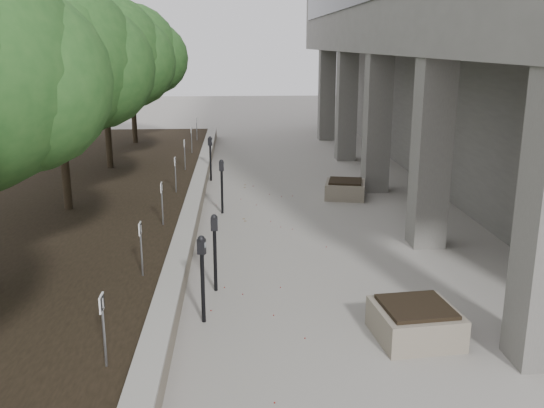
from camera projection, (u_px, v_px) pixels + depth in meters
name	position (u px, v px, depth m)	size (l,w,h in m)	color
retaining_wall	(195.00, 202.00, 15.67)	(0.39, 26.00, 0.50)	gray
planting_bed	(52.00, 206.00, 15.47)	(7.00, 26.00, 0.40)	black
crabapple_tree_3	(58.00, 95.00, 13.79)	(4.60, 4.00, 5.44)	#23501E
crabapple_tree_4	(104.00, 82.00, 18.61)	(4.60, 4.00, 5.44)	#23501E
crabapple_tree_5	(131.00, 74.00, 23.43)	(4.60, 4.00, 5.44)	#23501E
parking_sign_2	(104.00, 331.00, 7.28)	(0.04, 0.22, 0.96)	black
parking_sign_3	(141.00, 249.00, 10.17)	(0.04, 0.22, 0.96)	black
parking_sign_4	(162.00, 204.00, 13.07)	(0.04, 0.22, 0.96)	black
parking_sign_5	(176.00, 175.00, 15.96)	(0.04, 0.22, 0.96)	black
parking_sign_6	(185.00, 155.00, 18.85)	(0.04, 0.22, 0.96)	black
parking_sign_7	(192.00, 140.00, 21.74)	(0.04, 0.22, 0.96)	black
parking_sign_8	(197.00, 129.00, 24.64)	(0.04, 0.22, 0.96)	black
parking_meter_2	(203.00, 279.00, 9.29)	(0.14, 0.10, 1.44)	black
parking_meter_3	(215.00, 253.00, 10.50)	(0.14, 0.10, 1.42)	black
parking_meter_4	(222.00, 187.00, 15.36)	(0.14, 0.10, 1.43)	black
parking_meter_5	(210.00, 159.00, 19.06)	(0.14, 0.10, 1.44)	black
planter_front	(415.00, 322.00, 8.88)	(1.16, 1.16, 0.54)	gray
planter_back	(345.00, 189.00, 17.06)	(1.10, 1.10, 0.51)	gray
berry_scatter	(268.00, 263.00, 11.97)	(3.30, 14.10, 0.02)	maroon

